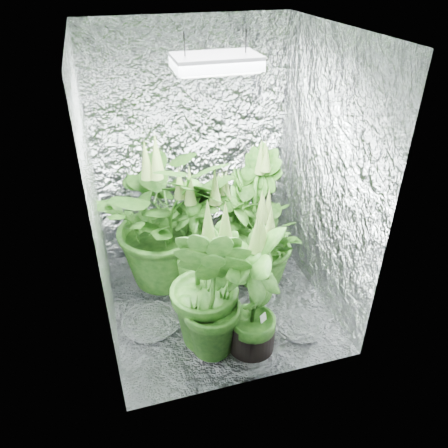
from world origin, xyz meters
TOP-DOWN VIEW (x-y plane):
  - ground at (0.00, 0.00)m, footprint 1.60×1.60m
  - walls at (0.00, 0.00)m, footprint 1.62×1.62m
  - ceiling at (0.00, 0.00)m, footprint 1.60×1.60m
  - grow_lamp at (0.00, 0.00)m, footprint 0.50×0.30m
  - plant_a at (-0.32, 0.38)m, footprint 1.07×1.07m
  - plant_b at (0.21, 0.27)m, footprint 0.64×0.64m
  - plant_c at (0.43, 0.46)m, footprint 0.65×0.65m
  - plant_d at (-0.10, 0.23)m, footprint 0.78×0.78m
  - plant_e at (0.40, 0.12)m, footprint 0.82×0.82m
  - plant_f at (0.08, -0.55)m, footprint 0.62×0.62m
  - plant_g at (-0.17, -0.44)m, footprint 0.81×0.81m
  - circulation_fan at (0.59, 0.43)m, footprint 0.20×0.33m
  - plant_label at (0.15, -0.59)m, footprint 0.06×0.05m

SIDE VIEW (x-z plane):
  - ground at x=0.00m, z-range 0.00..0.00m
  - circulation_fan at x=0.59m, z-range -0.03..0.36m
  - plant_label at x=0.15m, z-range 0.26..0.34m
  - plant_e at x=0.40m, z-range -0.03..0.82m
  - plant_b at x=0.21m, z-range -0.05..0.92m
  - plant_f at x=0.08m, z-range -0.06..1.04m
  - plant_d at x=-0.10m, z-range -0.04..1.05m
  - plant_c at x=0.43m, z-range -0.04..1.07m
  - plant_g at x=-0.17m, z-range -0.04..1.11m
  - plant_a at x=-0.32m, z-range -0.03..1.24m
  - walls at x=0.00m, z-range 0.00..2.00m
  - grow_lamp at x=0.00m, z-range 1.72..1.94m
  - ceiling at x=0.00m, z-range 2.00..2.00m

